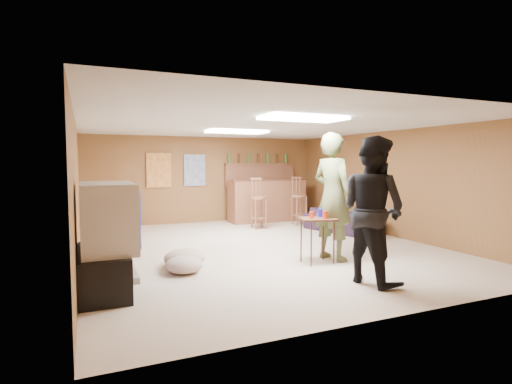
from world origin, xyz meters
name	(u,v)px	position (x,y,z in m)	size (l,w,h in m)	color
ground	(260,248)	(0.00, 0.00, 0.00)	(7.00, 7.00, 0.00)	#C8B098
ceiling	(260,125)	(0.00, 0.00, 2.20)	(6.00, 7.00, 0.02)	silver
wall_back	(206,180)	(0.00, 3.50, 1.10)	(6.00, 0.02, 2.20)	brown
wall_front	(405,207)	(0.00, -3.50, 1.10)	(6.00, 0.02, 2.20)	brown
wall_left	(77,192)	(-3.00, 0.00, 1.10)	(0.02, 7.00, 2.20)	brown
wall_right	(392,184)	(3.00, 0.00, 1.10)	(0.02, 7.00, 2.20)	brown
tv_stand	(103,271)	(-2.72, -1.50, 0.25)	(0.55, 1.30, 0.50)	black
dvd_box	(123,277)	(-2.50, -1.50, 0.15)	(0.35, 0.50, 0.08)	#B2B2B7
tv_body	(108,216)	(-2.65, -1.50, 0.90)	(0.60, 1.10, 0.80)	#B2B2B7
tv_screen	(135,215)	(-2.34, -1.50, 0.90)	(0.02, 0.95, 0.65)	navy
bar_counter	(267,200)	(1.50, 2.95, 0.55)	(2.00, 0.60, 1.10)	brown
bar_lip	(271,180)	(1.50, 2.70, 1.10)	(2.10, 0.12, 0.05)	#442415
bar_shelf	(260,164)	(1.50, 3.40, 1.50)	(2.00, 0.18, 0.05)	brown
bar_backing	(260,175)	(1.50, 3.42, 1.20)	(2.00, 0.14, 0.60)	brown
poster_left	(159,170)	(-1.20, 3.46, 1.35)	(0.60, 0.03, 0.85)	#BF3F26
poster_right	(195,170)	(-0.30, 3.46, 1.35)	(0.55, 0.03, 0.80)	#334C99
folding_chair_stack	(126,209)	(-2.00, 3.30, 0.45)	(0.50, 0.14, 0.90)	#AC1F21
ceiling_panel_front	(303,118)	(0.00, -1.50, 2.17)	(1.20, 0.60, 0.04)	white
ceiling_panel_back	(237,132)	(0.00, 1.20, 2.17)	(1.20, 0.60, 0.04)	white
person_olive	(333,197)	(0.70, -1.24, 1.00)	(0.73, 0.48, 2.01)	#596138
person_black	(372,210)	(0.47, -2.46, 0.94)	(0.91, 0.71, 1.87)	black
sofa	(342,220)	(2.35, 0.80, 0.26)	(1.76, 0.69, 0.52)	black
tray_table	(317,240)	(0.37, -1.33, 0.35)	(0.53, 0.43, 0.69)	#442415
cup_red_near	(312,215)	(0.28, -1.30, 0.74)	(0.07, 0.07, 0.10)	red
cup_red_far	(325,215)	(0.44, -1.42, 0.75)	(0.08, 0.08, 0.12)	red
cup_blue	(321,213)	(0.48, -1.23, 0.75)	(0.09, 0.09, 0.12)	#1B1699
bar_stool_left	(259,206)	(0.83, 1.95, 0.53)	(0.34, 0.34, 1.07)	brown
bar_stool_right	(299,201)	(1.98, 2.09, 0.59)	(0.37, 0.37, 1.17)	brown
cushion_near_tv	(184,258)	(-1.57, -0.78, 0.13)	(0.60, 0.60, 0.27)	tan
cushion_mid	(183,257)	(-1.55, -0.59, 0.11)	(0.48, 0.48, 0.22)	tan
cushion_far	(184,265)	(-1.65, -1.09, 0.12)	(0.52, 0.52, 0.23)	tan
bottle_row	(258,158)	(1.44, 3.38, 1.65)	(1.76, 0.08, 0.26)	#3F7233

